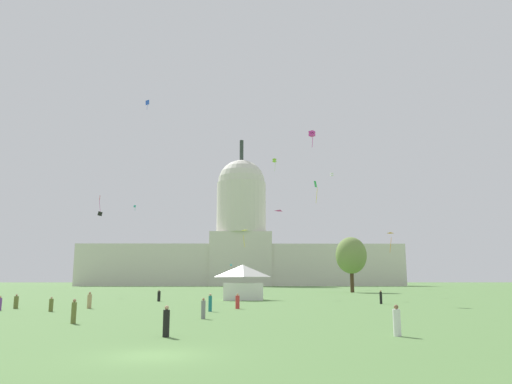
{
  "coord_description": "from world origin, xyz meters",
  "views": [
    {
      "loc": [
        4.08,
        -21.32,
        3.22
      ],
      "look_at": [
        5.23,
        83.32,
        22.08
      ],
      "focal_mm": 33.79,
      "sensor_mm": 36.0,
      "label": 1
    }
  ],
  "objects": [
    {
      "name": "event_tent",
      "position": [
        2.86,
        53.82,
        2.67
      ],
      "size": [
        6.49,
        5.07,
        5.33
      ],
      "rotation": [
        0.0,
        0.0,
        0.05
      ],
      "color": "white",
      "rests_on": "ground_plane"
    },
    {
      "name": "kite_yellow_low",
      "position": [
        2.73,
        58.68,
        10.72
      ],
      "size": [
        1.29,
        1.19,
        2.57
      ],
      "rotation": [
        0.0,
        0.0,
        5.61
      ],
      "color": "yellow"
    },
    {
      "name": "tree_east_mid",
      "position": [
        28.06,
        93.99,
        8.64
      ],
      "size": [
        7.72,
        7.54,
        13.03
      ],
      "color": "#42301E",
      "rests_on": "ground_plane"
    },
    {
      "name": "kite_magenta_mid",
      "position": [
        13.96,
        53.41,
        26.27
      ],
      "size": [
        1.11,
        1.11,
        2.69
      ],
      "rotation": [
        0.0,
        0.0,
        0.86
      ],
      "color": "#D1339E"
    },
    {
      "name": "person_teal_near_tree_east",
      "position": [
        0.07,
        27.67,
        0.83
      ],
      "size": [
        0.43,
        0.43,
        1.77
      ],
      "rotation": [
        0.0,
        0.0,
        4.99
      ],
      "color": "#1E757A",
      "rests_on": "ground_plane"
    },
    {
      "name": "kite_magenta_low",
      "position": [
        9.25,
        61.93,
        14.78
      ],
      "size": [
        1.47,
        1.25,
        0.28
      ],
      "rotation": [
        0.0,
        0.0,
        0.57
      ],
      "color": "#D1339E"
    },
    {
      "name": "person_black_near_tent",
      "position": [
        -0.65,
        6.58,
        0.8
      ],
      "size": [
        0.43,
        0.43,
        1.73
      ],
      "rotation": [
        0.0,
        0.0,
        4.86
      ],
      "color": "black",
      "rests_on": "ground_plane"
    },
    {
      "name": "kite_black_low",
      "position": [
        -24.69,
        69.97,
        15.4
      ],
      "size": [
        0.84,
        0.67,
        0.89
      ],
      "rotation": [
        0.0,
        0.0,
        6.26
      ],
      "color": "black"
    },
    {
      "name": "person_white_front_center",
      "position": [
        12.42,
        6.83,
        0.79
      ],
      "size": [
        0.6,
        0.6,
        1.75
      ],
      "rotation": [
        0.0,
        0.0,
        5.39
      ],
      "color": "silver",
      "rests_on": "ground_plane"
    },
    {
      "name": "person_olive_back_center",
      "position": [
        -15.76,
        27.95,
        0.64
      ],
      "size": [
        0.58,
        0.58,
        1.44
      ],
      "rotation": [
        0.0,
        0.0,
        5.66
      ],
      "color": "olive",
      "rests_on": "ground_plane"
    },
    {
      "name": "capitol_building",
      "position": [
        -0.32,
        198.57,
        17.92
      ],
      "size": [
        144.15,
        22.61,
        67.65
      ],
      "color": "beige",
      "rests_on": "ground_plane"
    },
    {
      "name": "kite_green_mid",
      "position": [
        15.61,
        62.33,
        19.24
      ],
      "size": [
        0.69,
        0.6,
        4.02
      ],
      "rotation": [
        0.0,
        0.0,
        0.1
      ],
      "color": "green"
    },
    {
      "name": "kite_white_high",
      "position": [
        34.36,
        154.41,
        41.63
      ],
      "size": [
        1.25,
        1.31,
        1.4
      ],
      "rotation": [
        0.0,
        0.0,
        0.28
      ],
      "color": "white"
    },
    {
      "name": "kite_cyan_low",
      "position": [
        -3.13,
        157.5,
        8.03
      ],
      "size": [
        0.7,
        0.7,
        2.59
      ],
      "rotation": [
        0.0,
        0.0,
        6.18
      ],
      "color": "#33BCDB"
    },
    {
      "name": "kite_blue_high",
      "position": [
        -23.56,
        100.97,
        49.39
      ],
      "size": [
        1.14,
        0.63,
        2.8
      ],
      "rotation": [
        0.0,
        0.0,
        5.17
      ],
      "color": "blue"
    },
    {
      "name": "kite_lime_high",
      "position": [
        12.71,
        149.31,
        45.67
      ],
      "size": [
        1.47,
        1.47,
        4.6
      ],
      "rotation": [
        0.0,
        0.0,
        2.36
      ],
      "color": "#8CD133"
    },
    {
      "name": "person_olive_mid_left",
      "position": [
        -21.52,
        32.73,
        0.69
      ],
      "size": [
        0.66,
        0.66,
        1.55
      ],
      "rotation": [
        0.0,
        0.0,
        5.28
      ],
      "color": "olive",
      "rests_on": "ground_plane"
    },
    {
      "name": "kite_red_mid",
      "position": [
        -31.4,
        90.57,
        21.37
      ],
      "size": [
        0.47,
        0.63,
        4.33
      ],
      "rotation": [
        0.0,
        0.0,
        4.19
      ],
      "color": "red"
    },
    {
      "name": "person_black_lawn_far_left",
      "position": [
        20.9,
        41.97,
        0.82
      ],
      "size": [
        0.45,
        0.45,
        1.74
      ],
      "rotation": [
        0.0,
        0.0,
        2.12
      ],
      "color": "black",
      "rests_on": "ground_plane"
    },
    {
      "name": "kite_orange_low",
      "position": [
        30.51,
        69.28,
        11.16
      ],
      "size": [
        1.19,
        0.94,
        3.56
      ],
      "rotation": [
        0.0,
        0.0,
        6.03
      ],
      "color": "orange"
    },
    {
      "name": "ground_plane",
      "position": [
        0.0,
        0.0,
        0.0
      ],
      "size": [
        800.0,
        800.0,
        0.0
      ],
      "primitive_type": "plane",
      "color": "#567F42"
    },
    {
      "name": "person_olive_near_tree_west",
      "position": [
        -8.79,
        14.82,
        0.81
      ],
      "size": [
        0.51,
        0.51,
        1.76
      ],
      "rotation": [
        0.0,
        0.0,
        2.2
      ],
      "color": "olive",
      "rests_on": "ground_plane"
    },
    {
      "name": "person_purple_edge_east",
      "position": [
        -21.74,
        29.69,
        0.66
      ],
      "size": [
        0.48,
        0.48,
        1.45
      ],
      "rotation": [
        0.0,
        0.0,
        3.48
      ],
      "color": "#703D93",
      "rests_on": "ground_plane"
    },
    {
      "name": "person_grey_front_right",
      "position": [
        0.24,
        18.83,
        0.77
      ],
      "size": [
        0.38,
        0.38,
        1.66
      ],
      "rotation": [
        0.0,
        0.0,
        6.21
      ],
      "color": "gray",
      "rests_on": "ground_plane"
    },
    {
      "name": "kite_turquoise_mid",
      "position": [
        -35.11,
        139.71,
        27.22
      ],
      "size": [
        0.9,
        0.89,
        2.05
      ],
      "rotation": [
        0.0,
        0.0,
        2.1
      ],
      "color": "teal"
    },
    {
      "name": "person_tan_front_left",
      "position": [
        -13.59,
        32.85,
        0.8
      ],
      "size": [
        0.64,
        0.64,
        1.77
      ],
      "rotation": [
        0.0,
        0.0,
        0.54
      ],
      "color": "tan",
      "rests_on": "ground_plane"
    },
    {
      "name": "person_red_back_left",
      "position": [
        2.67,
        32.09,
        0.73
      ],
      "size": [
        0.53,
        0.53,
        1.63
      ],
      "rotation": [
        0.0,
        0.0,
        1.34
      ],
      "color": "red",
      "rests_on": "ground_plane"
    },
    {
      "name": "person_black_mid_right",
      "position": [
        -9.06,
        49.28,
        0.75
      ],
      "size": [
        0.55,
        0.55,
        1.65
      ],
      "rotation": [
        0.0,
        0.0,
        1.26
      ],
      "color": "black",
      "rests_on": "ground_plane"
    }
  ]
}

